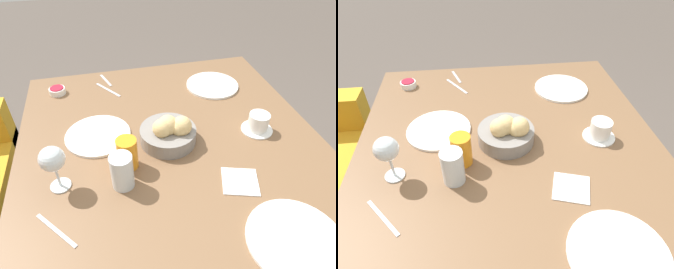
# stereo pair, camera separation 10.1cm
# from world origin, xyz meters

# --- Properties ---
(ground_plane) EXTENTS (10.00, 10.00, 0.00)m
(ground_plane) POSITION_xyz_m (0.00, 0.00, 0.00)
(ground_plane) COLOR #564C44
(dining_table) EXTENTS (1.33, 1.10, 0.77)m
(dining_table) POSITION_xyz_m (0.00, 0.00, 0.68)
(dining_table) COLOR brown
(dining_table) RESTS_ON ground_plane
(bread_basket) EXTENTS (0.20, 0.20, 0.11)m
(bread_basket) POSITION_xyz_m (0.07, 0.01, 0.81)
(bread_basket) COLOR gray
(bread_basket) RESTS_ON dining_table
(plate_near_left) EXTENTS (0.26, 0.26, 0.01)m
(plate_near_left) POSITION_xyz_m (-0.39, -0.22, 0.77)
(plate_near_left) COLOR white
(plate_near_left) RESTS_ON dining_table
(plate_near_right) EXTENTS (0.24, 0.24, 0.01)m
(plate_near_right) POSITION_xyz_m (0.41, -0.28, 0.77)
(plate_near_right) COLOR white
(plate_near_right) RESTS_ON dining_table
(plate_far_center) EXTENTS (0.24, 0.24, 0.01)m
(plate_far_center) POSITION_xyz_m (0.17, 0.26, 0.77)
(plate_far_center) COLOR white
(plate_far_center) RESTS_ON dining_table
(juice_glass) EXTENTS (0.07, 0.07, 0.11)m
(juice_glass) POSITION_xyz_m (-0.01, 0.17, 0.82)
(juice_glass) COLOR orange
(juice_glass) RESTS_ON dining_table
(water_tumbler) EXTENTS (0.07, 0.07, 0.12)m
(water_tumbler) POSITION_xyz_m (-0.09, 0.20, 0.83)
(water_tumbler) COLOR silver
(water_tumbler) RESTS_ON dining_table
(wine_glass) EXTENTS (0.08, 0.08, 0.16)m
(wine_glass) POSITION_xyz_m (-0.05, 0.39, 0.88)
(wine_glass) COLOR silver
(wine_glass) RESTS_ON dining_table
(coffee_cup) EXTENTS (0.12, 0.12, 0.07)m
(coffee_cup) POSITION_xyz_m (0.06, -0.33, 0.80)
(coffee_cup) COLOR white
(coffee_cup) RESTS_ON dining_table
(jam_bowl_berry) EXTENTS (0.07, 0.07, 0.03)m
(jam_bowl_berry) POSITION_xyz_m (0.51, 0.42, 0.78)
(jam_bowl_berry) COLOR white
(jam_bowl_berry) RESTS_ON dining_table
(fork_silver) EXTENTS (0.13, 0.11, 0.00)m
(fork_silver) POSITION_xyz_m (-0.21, 0.39, 0.77)
(fork_silver) COLOR #B7B7BC
(fork_silver) RESTS_ON dining_table
(knife_silver) EXTENTS (0.14, 0.10, 0.00)m
(knife_silver) POSITION_xyz_m (0.49, 0.19, 0.77)
(knife_silver) COLOR #B7B7BC
(knife_silver) RESTS_ON dining_table
(spoon_coffee) EXTENTS (0.12, 0.05, 0.00)m
(spoon_coffee) POSITION_xyz_m (0.58, 0.20, 0.77)
(spoon_coffee) COLOR #B7B7BC
(spoon_coffee) RESTS_ON dining_table
(napkin) EXTENTS (0.14, 0.14, 0.00)m
(napkin) POSITION_xyz_m (-0.17, -0.16, 0.77)
(napkin) COLOR white
(napkin) RESTS_ON dining_table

